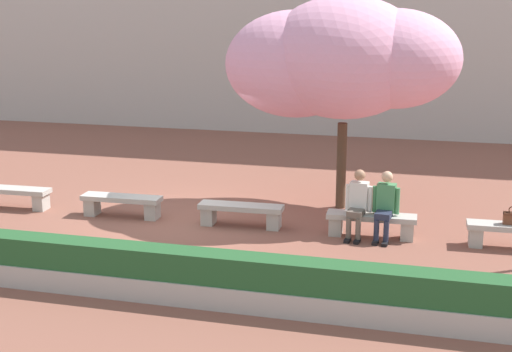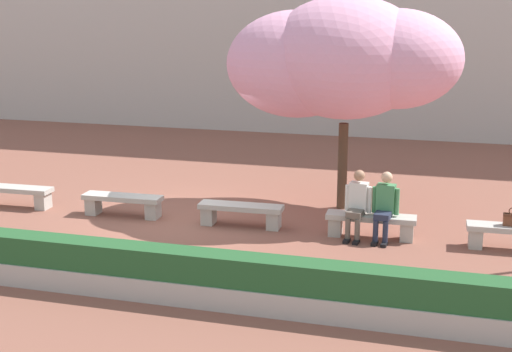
{
  "view_description": "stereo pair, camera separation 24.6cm",
  "coord_description": "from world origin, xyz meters",
  "px_view_note": "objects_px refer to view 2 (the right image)",
  "views": [
    {
      "loc": [
        5.03,
        -13.02,
        4.34
      ],
      "look_at": [
        1.54,
        0.2,
        1.0
      ],
      "focal_mm": 50.0,
      "sensor_mm": 36.0,
      "label": 1
    },
    {
      "loc": [
        5.27,
        -12.95,
        4.34
      ],
      "look_at": [
        1.54,
        0.2,
        1.0
      ],
      "focal_mm": 50.0,
      "sensor_mm": 36.0,
      "label": 2
    }
  ],
  "objects_px": {
    "cherry_tree_main": "(343,60)",
    "stone_bench_center": "(123,202)",
    "person_seated_left": "(357,202)",
    "stone_bench_east_end": "(371,222)",
    "stone_bench_near_west": "(15,193)",
    "person_seated_right": "(385,204)",
    "handbag": "(512,219)",
    "stone_bench_near_east": "(241,212)"
  },
  "relations": [
    {
      "from": "stone_bench_east_end",
      "to": "person_seated_left",
      "type": "relative_size",
      "value": 1.31
    },
    {
      "from": "person_seated_left",
      "to": "handbag",
      "type": "bearing_deg",
      "value": 1.22
    },
    {
      "from": "stone_bench_near_west",
      "to": "cherry_tree_main",
      "type": "bearing_deg",
      "value": 15.15
    },
    {
      "from": "person_seated_right",
      "to": "cherry_tree_main",
      "type": "height_order",
      "value": "cherry_tree_main"
    },
    {
      "from": "stone_bench_near_west",
      "to": "stone_bench_center",
      "type": "distance_m",
      "value": 2.57
    },
    {
      "from": "stone_bench_east_end",
      "to": "cherry_tree_main",
      "type": "height_order",
      "value": "cherry_tree_main"
    },
    {
      "from": "stone_bench_near_east",
      "to": "handbag",
      "type": "distance_m",
      "value": 5.08
    },
    {
      "from": "stone_bench_east_end",
      "to": "person_seated_right",
      "type": "bearing_deg",
      "value": -12.12
    },
    {
      "from": "stone_bench_near_west",
      "to": "stone_bench_east_end",
      "type": "relative_size",
      "value": 1.0
    },
    {
      "from": "person_seated_right",
      "to": "handbag",
      "type": "relative_size",
      "value": 3.81
    },
    {
      "from": "person_seated_left",
      "to": "stone_bench_east_end",
      "type": "bearing_deg",
      "value": 11.45
    },
    {
      "from": "stone_bench_near_west",
      "to": "cherry_tree_main",
      "type": "xyz_separation_m",
      "value": [
        6.81,
        1.84,
        2.88
      ]
    },
    {
      "from": "stone_bench_near_east",
      "to": "handbag",
      "type": "bearing_deg",
      "value": 0.06
    },
    {
      "from": "stone_bench_near_east",
      "to": "stone_bench_east_end",
      "type": "height_order",
      "value": "same"
    },
    {
      "from": "stone_bench_near_west",
      "to": "cherry_tree_main",
      "type": "height_order",
      "value": "cherry_tree_main"
    },
    {
      "from": "stone_bench_near_east",
      "to": "handbag",
      "type": "xyz_separation_m",
      "value": [
        5.07,
        0.01,
        0.28
      ]
    },
    {
      "from": "stone_bench_center",
      "to": "person_seated_right",
      "type": "bearing_deg",
      "value": -0.57
    },
    {
      "from": "stone_bench_east_end",
      "to": "person_seated_left",
      "type": "bearing_deg",
      "value": -168.55
    },
    {
      "from": "stone_bench_near_east",
      "to": "person_seated_left",
      "type": "height_order",
      "value": "person_seated_left"
    },
    {
      "from": "stone_bench_near_west",
      "to": "stone_bench_east_end",
      "type": "height_order",
      "value": "same"
    },
    {
      "from": "stone_bench_center",
      "to": "person_seated_left",
      "type": "relative_size",
      "value": 1.31
    },
    {
      "from": "stone_bench_east_end",
      "to": "stone_bench_near_east",
      "type": "bearing_deg",
      "value": -180.0
    },
    {
      "from": "stone_bench_center",
      "to": "person_seated_left",
      "type": "distance_m",
      "value": 4.9
    },
    {
      "from": "stone_bench_center",
      "to": "stone_bench_near_east",
      "type": "height_order",
      "value": "same"
    },
    {
      "from": "stone_bench_near_west",
      "to": "person_seated_right",
      "type": "relative_size",
      "value": 1.31
    },
    {
      "from": "stone_bench_east_end",
      "to": "cherry_tree_main",
      "type": "relative_size",
      "value": 0.35
    },
    {
      "from": "stone_bench_near_east",
      "to": "person_seated_right",
      "type": "height_order",
      "value": "person_seated_right"
    },
    {
      "from": "handbag",
      "to": "stone_bench_center",
      "type": "bearing_deg",
      "value": -179.96
    },
    {
      "from": "stone_bench_center",
      "to": "cherry_tree_main",
      "type": "bearing_deg",
      "value": 23.5
    },
    {
      "from": "cherry_tree_main",
      "to": "person_seated_right",
      "type": "bearing_deg",
      "value": -58.79
    },
    {
      "from": "stone_bench_east_end",
      "to": "person_seated_right",
      "type": "distance_m",
      "value": 0.47
    },
    {
      "from": "stone_bench_center",
      "to": "stone_bench_near_west",
      "type": "bearing_deg",
      "value": -180.0
    },
    {
      "from": "stone_bench_near_east",
      "to": "stone_bench_east_end",
      "type": "bearing_deg",
      "value": 0.0
    },
    {
      "from": "person_seated_left",
      "to": "cherry_tree_main",
      "type": "height_order",
      "value": "cherry_tree_main"
    },
    {
      "from": "stone_bench_east_end",
      "to": "stone_bench_center",
      "type": "bearing_deg",
      "value": -180.0
    },
    {
      "from": "person_seated_left",
      "to": "person_seated_right",
      "type": "distance_m",
      "value": 0.51
    },
    {
      "from": "cherry_tree_main",
      "to": "stone_bench_center",
      "type": "bearing_deg",
      "value": -156.5
    },
    {
      "from": "stone_bench_near_west",
      "to": "person_seated_left",
      "type": "distance_m",
      "value": 7.46
    },
    {
      "from": "stone_bench_center",
      "to": "person_seated_right",
      "type": "distance_m",
      "value": 5.4
    },
    {
      "from": "stone_bench_near_east",
      "to": "person_seated_right",
      "type": "relative_size",
      "value": 1.31
    },
    {
      "from": "stone_bench_near_east",
      "to": "stone_bench_east_end",
      "type": "distance_m",
      "value": 2.57
    },
    {
      "from": "person_seated_left",
      "to": "handbag",
      "type": "height_order",
      "value": "person_seated_left"
    }
  ]
}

